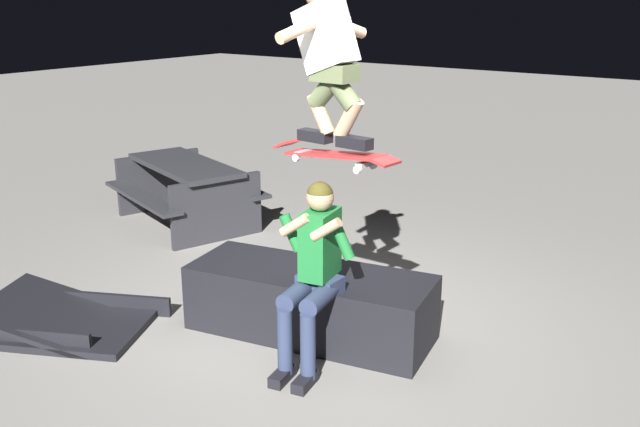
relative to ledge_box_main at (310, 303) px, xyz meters
name	(u,v)px	position (x,y,z in m)	size (l,w,h in m)	color
ground_plane	(323,328)	(-0.04, -0.13, -0.27)	(40.00, 40.00, 0.00)	gray
ledge_box_main	(310,303)	(0.00, 0.00, 0.00)	(1.96, 0.72, 0.54)	black
person_sitting_on_ledge	(314,266)	(-0.31, 0.37, 0.51)	(0.60, 0.78, 1.37)	#2D3856
skateboard	(334,155)	(-0.33, 0.15, 1.28)	(1.03, 0.29, 0.13)	#B72D2D
skater_airborne	(328,55)	(-0.27, 0.14, 1.97)	(0.63, 0.89, 1.12)	black
kicker_ramp	(67,322)	(1.67, 1.11, -0.21)	(1.55, 1.37, 0.36)	black
picnic_table_back	(186,183)	(2.89, -1.45, 0.23)	(2.04, 1.81, 0.75)	#28282D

